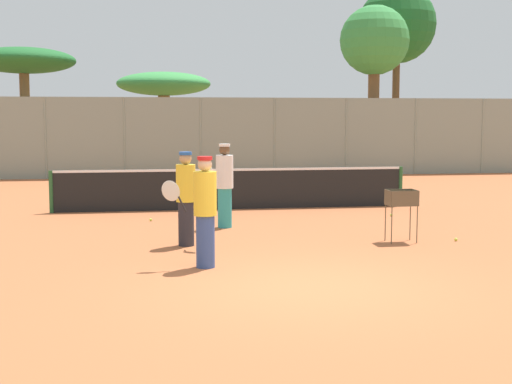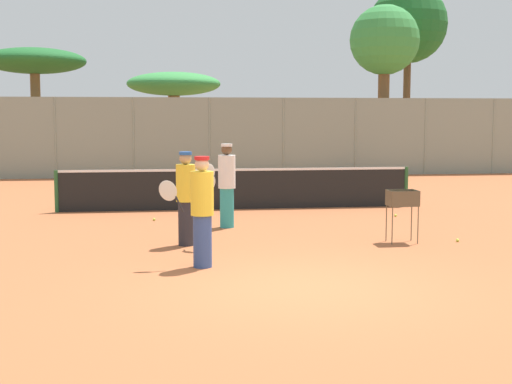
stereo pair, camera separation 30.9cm
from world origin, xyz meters
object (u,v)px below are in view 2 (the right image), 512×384
(player_white_outfit, at_px, (227,184))
(player_yellow_shirt, at_px, (202,210))
(ball_cart, at_px, (403,203))
(tennis_net, at_px, (237,188))
(parked_car, at_px, (328,153))
(player_red_cap, at_px, (186,197))

(player_white_outfit, relative_size, player_yellow_shirt, 1.02)
(player_white_outfit, xyz_separation_m, ball_cart, (3.20, -2.32, -0.18))
(tennis_net, bearing_deg, ball_cart, -63.86)
(player_yellow_shirt, relative_size, parked_car, 0.43)
(tennis_net, bearing_deg, player_red_cap, -106.48)
(player_yellow_shirt, distance_m, parked_car, 23.07)
(tennis_net, height_order, player_yellow_shirt, player_yellow_shirt)
(player_white_outfit, relative_size, parked_car, 0.44)
(tennis_net, xyz_separation_m, parked_car, (5.96, 14.77, 0.10))
(player_red_cap, height_order, parked_car, player_red_cap)
(ball_cart, relative_size, parked_car, 0.24)
(parked_car, bearing_deg, player_red_cap, -110.60)
(tennis_net, distance_m, player_white_outfit, 3.13)
(tennis_net, relative_size, player_white_outfit, 5.08)
(tennis_net, relative_size, ball_cart, 9.17)
(ball_cart, bearing_deg, parked_car, 80.63)
(player_white_outfit, height_order, ball_cart, player_white_outfit)
(player_white_outfit, bearing_deg, parked_car, -155.77)
(tennis_net, bearing_deg, player_white_outfit, -100.41)
(tennis_net, bearing_deg, player_yellow_shirt, -100.69)
(player_yellow_shirt, bearing_deg, tennis_net, -92.99)
(player_red_cap, height_order, player_yellow_shirt, player_yellow_shirt)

